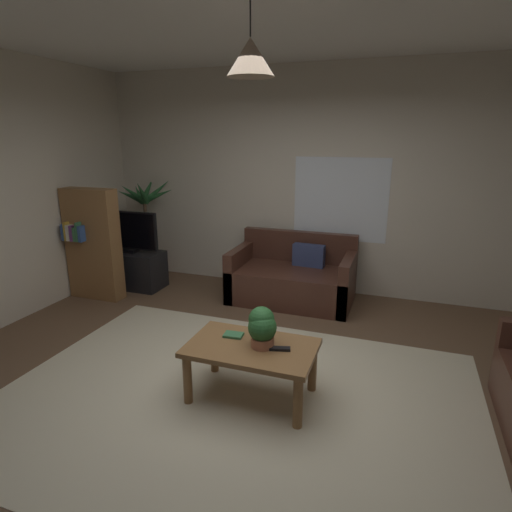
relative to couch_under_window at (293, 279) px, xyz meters
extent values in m
cube|color=brown|center=(0.11, -2.01, -0.28)|extent=(5.77, 5.01, 0.02)
cube|color=beige|center=(0.11, -2.21, -0.27)|extent=(3.75, 2.75, 0.01)
cube|color=beige|center=(0.11, 0.52, 1.16)|extent=(5.89, 0.06, 2.87)
cube|color=white|center=(0.47, 0.49, 0.96)|extent=(1.18, 0.01, 1.05)
cube|color=#47281E|center=(0.00, -0.04, -0.06)|extent=(1.50, 0.86, 0.42)
cube|color=#47281E|center=(0.00, 0.33, 0.35)|extent=(1.50, 0.12, 0.40)
cube|color=#47281E|center=(-0.69, -0.04, 0.05)|extent=(0.12, 0.86, 0.64)
cube|color=#47281E|center=(0.69, -0.04, 0.05)|extent=(0.12, 0.86, 0.64)
cube|color=navy|center=(0.16, 0.15, 0.29)|extent=(0.41, 0.15, 0.28)
cube|color=olive|center=(0.22, -2.12, 0.15)|extent=(1.00, 0.61, 0.04)
cylinder|color=olive|center=(-0.22, -2.37, -0.07)|extent=(0.07, 0.07, 0.41)
cylinder|color=olive|center=(0.66, -2.37, -0.07)|extent=(0.07, 0.07, 0.41)
cylinder|color=olive|center=(-0.22, -1.88, -0.07)|extent=(0.07, 0.07, 0.41)
cylinder|color=olive|center=(0.66, -1.88, -0.07)|extent=(0.07, 0.07, 0.41)
cube|color=#387247|center=(0.03, -2.02, 0.19)|extent=(0.16, 0.12, 0.02)
cube|color=black|center=(0.45, -2.12, 0.19)|extent=(0.17, 0.09, 0.02)
cylinder|color=#B77051|center=(0.31, -2.11, 0.21)|extent=(0.18, 0.18, 0.08)
sphere|color=#2D6B33|center=(0.30, -2.10, 0.33)|extent=(0.22, 0.22, 0.22)
sphere|color=#2D6B33|center=(0.29, -2.08, 0.39)|extent=(0.20, 0.20, 0.20)
cube|color=black|center=(-2.22, -0.26, -0.02)|extent=(0.90, 0.44, 0.50)
cube|color=black|center=(-2.22, -0.28, 0.53)|extent=(0.90, 0.05, 0.51)
cube|color=black|center=(-2.22, -0.30, 0.53)|extent=(0.86, 0.00, 0.47)
cube|color=black|center=(-2.22, -0.28, 0.25)|extent=(0.24, 0.16, 0.04)
cylinder|color=#B77051|center=(-2.22, 0.17, -0.12)|extent=(0.32, 0.32, 0.30)
cylinder|color=brown|center=(-2.22, 0.17, 0.44)|extent=(0.05, 0.05, 0.83)
cone|color=#235B2D|center=(-1.99, 0.17, 0.95)|extent=(0.50, 0.11, 0.27)
cone|color=#235B2D|center=(-2.10, 0.33, 0.98)|extent=(0.32, 0.40, 0.38)
cone|color=#235B2D|center=(-2.29, 0.39, 1.00)|extent=(0.20, 0.49, 0.40)
cone|color=#235B2D|center=(-2.37, 0.27, 0.94)|extent=(0.36, 0.30, 0.29)
cone|color=#235B2D|center=(-2.37, 0.07, 0.93)|extent=(0.35, 0.32, 0.28)
cone|color=#235B2D|center=(-2.25, -0.04, 0.99)|extent=(0.14, 0.48, 0.35)
cone|color=#235B2D|center=(-2.13, -0.01, 1.00)|extent=(0.27, 0.45, 0.41)
cube|color=olive|center=(-2.40, -0.74, 0.43)|extent=(0.70, 0.22, 1.40)
cube|color=#2D4C8C|center=(-2.68, -0.86, 0.60)|extent=(0.04, 0.16, 0.20)
cube|color=gold|center=(-2.65, -0.86, 0.61)|extent=(0.03, 0.16, 0.23)
cube|color=beige|center=(-2.60, -0.86, 0.59)|extent=(0.05, 0.16, 0.20)
cube|color=#72387F|center=(-2.55, -0.86, 0.59)|extent=(0.04, 0.16, 0.19)
cube|color=#387247|center=(-2.51, -0.86, 0.58)|extent=(0.04, 0.16, 0.17)
cube|color=#387247|center=(-2.47, -0.86, 0.61)|extent=(0.03, 0.16, 0.24)
cube|color=#2D4C8C|center=(-2.42, -0.86, 0.59)|extent=(0.04, 0.16, 0.20)
cylinder|color=black|center=(0.22, -2.12, 2.47)|extent=(0.01, 0.01, 0.26)
cone|color=tan|center=(0.22, -2.12, 2.23)|extent=(0.32, 0.32, 0.24)
camera|label=1|loc=(1.24, -4.89, 1.74)|focal=29.57mm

